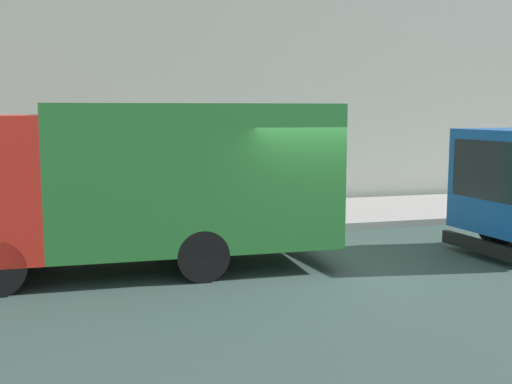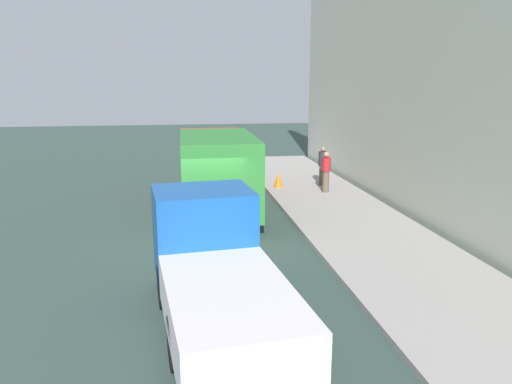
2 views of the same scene
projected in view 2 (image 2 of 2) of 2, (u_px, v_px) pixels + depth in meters
ground at (204, 238)px, 15.10m from camera, size 80.00×80.00×0.00m
sidewalk at (360, 229)px, 15.84m from camera, size 3.93×30.00×0.15m
building_facade at (449, 29)px, 14.87m from camera, size 0.50×30.00×12.33m
large_utility_truck at (216, 168)px, 17.93m from camera, size 2.50×7.29×2.89m
small_flatbed_truck at (215, 269)px, 9.62m from camera, size 2.62×5.77×2.42m
pedestrian_walking at (326, 171)px, 20.45m from camera, size 0.51×0.51×1.68m
pedestrian_standing at (323, 165)px, 21.85m from camera, size 0.54×0.54×1.69m
traffic_cone_orange at (278, 180)px, 21.57m from camera, size 0.43×0.43×0.61m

